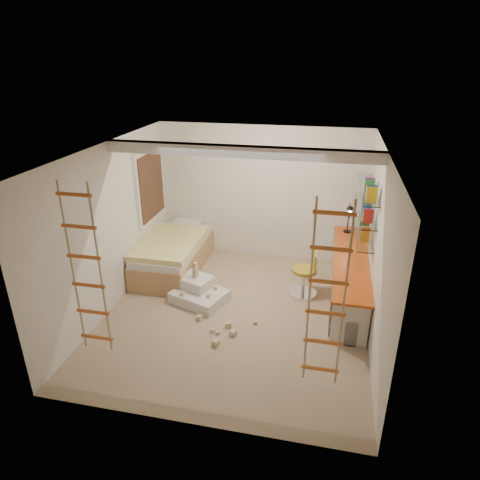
% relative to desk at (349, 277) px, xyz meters
% --- Properties ---
extents(floor, '(4.50, 4.50, 0.00)m').
position_rel_desk_xyz_m(floor, '(-1.72, -0.86, -0.40)').
color(floor, tan).
rests_on(floor, ground).
extents(ceiling_beam, '(4.00, 0.18, 0.16)m').
position_rel_desk_xyz_m(ceiling_beam, '(-1.72, -0.56, 2.12)').
color(ceiling_beam, white).
rests_on(ceiling_beam, ceiling).
extents(window_frame, '(0.06, 1.15, 1.35)m').
position_rel_desk_xyz_m(window_frame, '(-3.69, 0.64, 1.15)').
color(window_frame, white).
rests_on(window_frame, wall_left).
extents(window_blind, '(0.02, 1.00, 1.20)m').
position_rel_desk_xyz_m(window_blind, '(-3.65, 0.64, 1.15)').
color(window_blind, '#4C2D1E').
rests_on(window_blind, window_frame).
extents(rope_ladder_left, '(0.41, 0.04, 2.13)m').
position_rel_desk_xyz_m(rope_ladder_left, '(-3.07, -2.61, 1.11)').
color(rope_ladder_left, '#C95322').
rests_on(rope_ladder_left, ceiling).
extents(rope_ladder_right, '(0.41, 0.04, 2.13)m').
position_rel_desk_xyz_m(rope_ladder_right, '(-0.37, -2.61, 1.11)').
color(rope_ladder_right, orange).
rests_on(rope_ladder_right, ceiling).
extents(waste_bin, '(0.31, 0.31, 0.38)m').
position_rel_desk_xyz_m(waste_bin, '(0.03, -1.18, -0.21)').
color(waste_bin, white).
rests_on(waste_bin, floor).
extents(desk, '(0.56, 2.80, 0.75)m').
position_rel_desk_xyz_m(desk, '(0.00, 0.00, 0.00)').
color(desk, '#CE5018').
rests_on(desk, floor).
extents(shelves, '(0.25, 1.80, 0.71)m').
position_rel_desk_xyz_m(shelves, '(0.15, 0.27, 1.10)').
color(shelves, white).
rests_on(shelves, wall_right).
extents(bed, '(1.02, 2.00, 0.69)m').
position_rel_desk_xyz_m(bed, '(-3.20, 0.36, -0.07)').
color(bed, '#AD7F51').
rests_on(bed, floor).
extents(task_lamp, '(0.14, 0.36, 0.57)m').
position_rel_desk_xyz_m(task_lamp, '(-0.05, 0.96, 0.73)').
color(task_lamp, black).
rests_on(task_lamp, desk).
extents(swivel_chair, '(0.50, 0.50, 0.81)m').
position_rel_desk_xyz_m(swivel_chair, '(-0.71, -0.04, -0.11)').
color(swivel_chair, '#B78C23').
rests_on(swivel_chair, floor).
extents(play_platform, '(1.00, 0.89, 0.37)m').
position_rel_desk_xyz_m(play_platform, '(-2.42, -0.59, -0.26)').
color(play_platform, silver).
rests_on(play_platform, floor).
extents(toy_blocks, '(1.33, 1.30, 0.64)m').
position_rel_desk_xyz_m(toy_blocks, '(-2.06, -1.02, -0.22)').
color(toy_blocks, '#CCB284').
rests_on(toy_blocks, floor).
extents(books, '(0.14, 0.70, 0.92)m').
position_rel_desk_xyz_m(books, '(0.15, 0.27, 1.25)').
color(books, orange).
rests_on(books, shelves).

